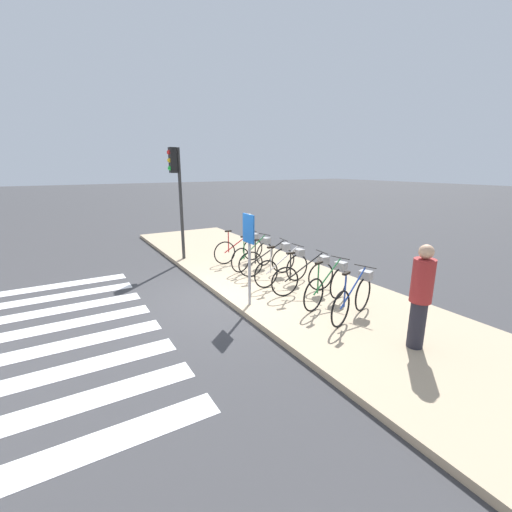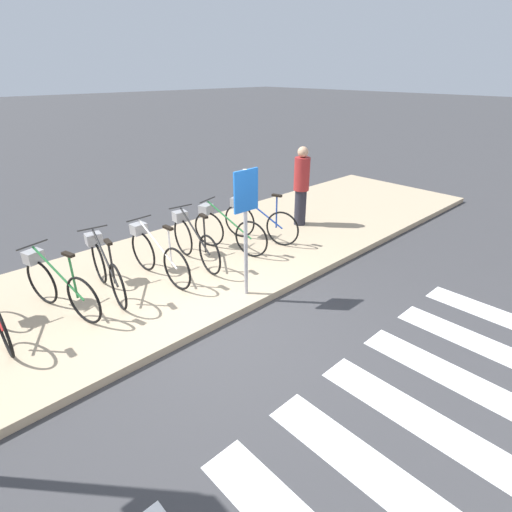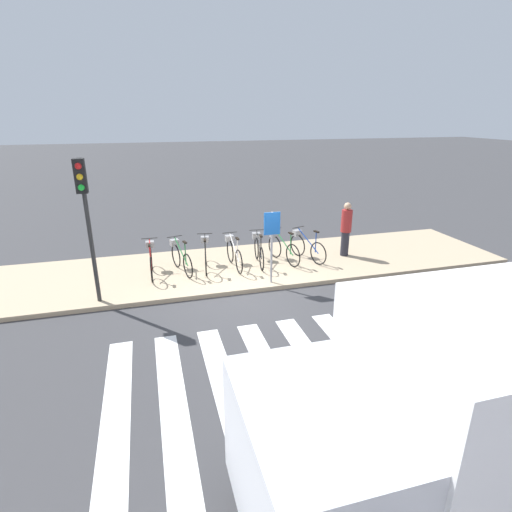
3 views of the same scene
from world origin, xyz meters
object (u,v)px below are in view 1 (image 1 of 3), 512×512
parked_bicycle_5 (329,284)px  parked_bicycle_2 (270,259)px  pedestrian (421,295)px  parked_bicycle_6 (355,295)px  traffic_light (176,180)px  parked_bicycle_0 (242,248)px  parked_bicycle_1 (255,253)px  sign_post (249,244)px  parked_bicycle_4 (307,275)px  parked_bicycle_3 (285,267)px

parked_bicycle_5 → parked_bicycle_2: bearing=179.4°
parked_bicycle_5 → pedestrian: bearing=-1.0°
pedestrian → parked_bicycle_5: bearing=179.0°
parked_bicycle_6 → traffic_light: (-6.06, -1.53, 2.05)m
parked_bicycle_2 → parked_bicycle_6: same height
pedestrian → parked_bicycle_0: bearing=179.9°
parked_bicycle_1 → parked_bicycle_6: same height
pedestrian → sign_post: size_ratio=0.88×
parked_bicycle_0 → traffic_light: traffic_light is taller
parked_bicycle_1 → parked_bicycle_4: (2.37, 0.01, 0.00)m
traffic_light → parked_bicycle_0: bearing=49.7°
parked_bicycle_3 → pedestrian: pedestrian is taller
parked_bicycle_1 → traffic_light: traffic_light is taller
parked_bicycle_6 → parked_bicycle_3: bearing=-179.4°
parked_bicycle_2 → parked_bicycle_3: 0.84m
parked_bicycle_4 → sign_post: size_ratio=0.85×
parked_bicycle_4 → parked_bicycle_5: 0.76m
parked_bicycle_3 → parked_bicycle_6: (2.34, 0.02, 0.00)m
parked_bicycle_4 → traffic_light: 5.20m
parked_bicycle_0 → parked_bicycle_3: bearing=-1.0°
parked_bicycle_5 → parked_bicycle_1: bearing=-179.6°
parked_bicycle_1 → parked_bicycle_5: size_ratio=1.00×
parked_bicycle_1 → parked_bicycle_2: 0.74m
parked_bicycle_0 → pedestrian: size_ratio=0.97×
traffic_light → parked_bicycle_6: bearing=14.2°
parked_bicycle_0 → traffic_light: 2.88m
parked_bicycle_0 → parked_bicycle_5: same height
parked_bicycle_3 → traffic_light: 4.51m
parked_bicycle_1 → parked_bicycle_4: size_ratio=0.98×
parked_bicycle_3 → pedestrian: bearing=0.5°
sign_post → parked_bicycle_4: bearing=87.4°
parked_bicycle_2 → traffic_light: 3.89m
traffic_light → sign_post: 4.60m
parked_bicycle_6 → traffic_light: traffic_light is taller
parked_bicycle_0 → parked_bicycle_4: 3.21m
parked_bicycle_0 → parked_bicycle_2: bearing=1.9°
parked_bicycle_0 → parked_bicycle_2: 1.58m
parked_bicycle_1 → parked_bicycle_2: same height
parked_bicycle_0 → parked_bicycle_5: (3.97, 0.02, 0.00)m
parked_bicycle_6 → pedestrian: bearing=0.2°
pedestrian → traffic_light: bearing=-168.3°
parked_bicycle_0 → parked_bicycle_6: bearing=-0.2°
parked_bicycle_1 → parked_bicycle_6: size_ratio=1.02×
parked_bicycle_0 → traffic_light: bearing=-130.3°
parked_bicycle_1 → sign_post: 2.89m
parked_bicycle_0 → sign_post: sign_post is taller
parked_bicycle_6 → traffic_light: size_ratio=0.46×
parked_bicycle_0 → traffic_light: (-1.31, -1.55, 2.05)m
parked_bicycle_3 → parked_bicycle_6: bearing=0.6°
parked_bicycle_2 → parked_bicycle_3: same height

